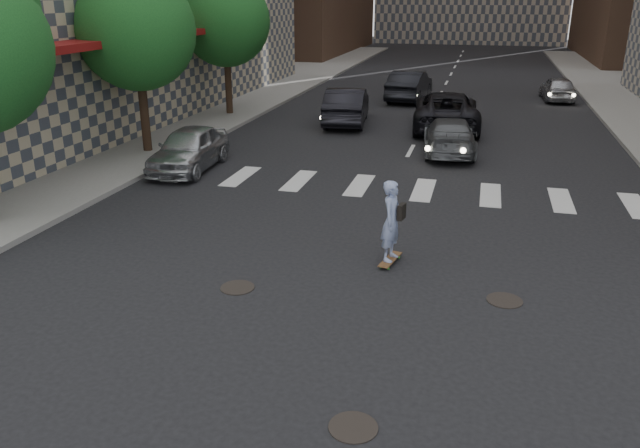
# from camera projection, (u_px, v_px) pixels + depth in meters

# --- Properties ---
(ground) EXTENTS (160.00, 160.00, 0.00)m
(ground) POSITION_uv_depth(u_px,v_px,m) (316.00, 329.00, 11.23)
(ground) COLOR black
(ground) RESTS_ON ground
(sidewalk_left) EXTENTS (13.00, 80.00, 0.15)m
(sidewalk_left) POSITION_uv_depth(u_px,v_px,m) (149.00, 107.00, 32.78)
(sidewalk_left) COLOR gray
(sidewalk_left) RESTS_ON ground
(tree_b) EXTENTS (4.20, 4.20, 6.60)m
(tree_b) POSITION_uv_depth(u_px,v_px,m) (139.00, 24.00, 21.96)
(tree_b) COLOR #382619
(tree_b) RESTS_ON sidewalk_left
(tree_c) EXTENTS (4.20, 4.20, 6.60)m
(tree_c) POSITION_uv_depth(u_px,v_px,m) (227.00, 17.00, 29.21)
(tree_c) COLOR #382619
(tree_c) RESTS_ON sidewalk_left
(manhole_a) EXTENTS (0.70, 0.70, 0.02)m
(manhole_a) POSITION_uv_depth(u_px,v_px,m) (353.00, 427.00, 8.67)
(manhole_a) COLOR black
(manhole_a) RESTS_ON ground
(manhole_b) EXTENTS (0.70, 0.70, 0.02)m
(manhole_b) POSITION_uv_depth(u_px,v_px,m) (237.00, 287.00, 12.79)
(manhole_b) COLOR black
(manhole_b) RESTS_ON ground
(manhole_c) EXTENTS (0.70, 0.70, 0.02)m
(manhole_c) POSITION_uv_depth(u_px,v_px,m) (505.00, 300.00, 12.25)
(manhole_c) COLOR black
(manhole_c) RESTS_ON ground
(skateboarder) EXTENTS (0.56, 0.99, 1.92)m
(skateboarder) POSITION_uv_depth(u_px,v_px,m) (392.00, 221.00, 13.62)
(skateboarder) COLOR brown
(skateboarder) RESTS_ON ground
(silver_sedan) EXTENTS (1.97, 4.36, 1.45)m
(silver_sedan) POSITION_uv_depth(u_px,v_px,m) (189.00, 149.00, 21.17)
(silver_sedan) COLOR #ADAFB4
(silver_sedan) RESTS_ON ground
(traffic_car_a) EXTENTS (2.36, 5.20, 1.65)m
(traffic_car_a) POSITION_uv_depth(u_px,v_px,m) (347.00, 106.00, 28.58)
(traffic_car_a) COLOR black
(traffic_car_a) RESTS_ON ground
(traffic_car_b) EXTENTS (2.32, 4.77, 1.34)m
(traffic_car_b) POSITION_uv_depth(u_px,v_px,m) (449.00, 136.00, 23.35)
(traffic_car_b) COLOR #525559
(traffic_car_b) RESTS_ON ground
(traffic_car_c) EXTENTS (3.21, 6.14, 1.65)m
(traffic_car_c) POSITION_uv_depth(u_px,v_px,m) (446.00, 110.00, 27.47)
(traffic_car_c) COLOR black
(traffic_car_c) RESTS_ON ground
(traffic_car_d) EXTENTS (1.83, 4.07, 1.36)m
(traffic_car_d) POSITION_uv_depth(u_px,v_px,m) (558.00, 88.00, 34.84)
(traffic_car_d) COLOR #A2A3A9
(traffic_car_d) RESTS_ON ground
(traffic_car_e) EXTENTS (2.14, 5.14, 1.65)m
(traffic_car_e) POSITION_uv_depth(u_px,v_px,m) (409.00, 86.00, 34.83)
(traffic_car_e) COLOR black
(traffic_car_e) RESTS_ON ground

